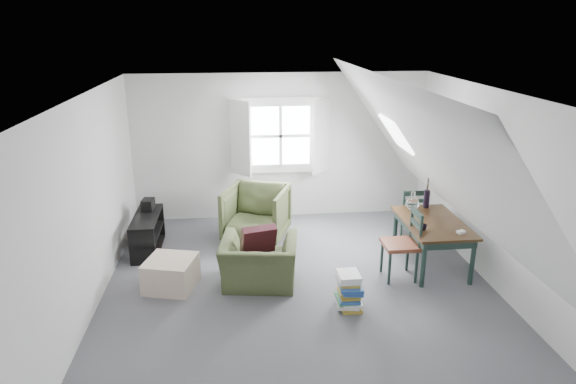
{
  "coord_description": "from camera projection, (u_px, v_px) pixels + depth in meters",
  "views": [
    {
      "loc": [
        -0.77,
        -5.8,
        3.28
      ],
      "look_at": [
        -0.1,
        0.6,
        1.15
      ],
      "focal_mm": 32.0,
      "sensor_mm": 36.0,
      "label": 1
    }
  ],
  "objects": [
    {
      "name": "wall_front",
      "position": [
        352.0,
        327.0,
        3.59
      ],
      "size": [
        5.0,
        0.0,
        5.0
      ],
      "primitive_type": "plane",
      "rotation": [
        -1.57,
        0.0,
        0.0
      ],
      "color": "silver",
      "rests_on": "ground"
    },
    {
      "name": "armchair_far",
      "position": [
        257.0,
        239.0,
        8.18
      ],
      "size": [
        1.18,
        1.2,
        0.86
      ],
      "primitive_type": "imported",
      "rotation": [
        0.0,
        0.0,
        -0.35
      ],
      "color": "#404A29",
      "rests_on": "floor"
    },
    {
      "name": "media_shelf",
      "position": [
        147.0,
        236.0,
        7.66
      ],
      "size": [
        0.36,
        1.08,
        0.55
      ],
      "rotation": [
        0.0,
        0.0,
        -0.02
      ],
      "color": "black",
      "rests_on": "floor"
    },
    {
      "name": "floor",
      "position": [
        300.0,
        291.0,
        6.58
      ],
      "size": [
        5.5,
        5.5,
        0.0
      ],
      "primitive_type": "plane",
      "color": "#515156",
      "rests_on": "ground"
    },
    {
      "name": "skylight",
      "position": [
        396.0,
        134.0,
        7.42
      ],
      "size": [
        0.35,
        0.75,
        0.47
      ],
      "primitive_type": "cube",
      "rotation": [
        0.0,
        0.95,
        0.0
      ],
      "color": "white",
      "rests_on": "slope_right"
    },
    {
      "name": "vase_twigs",
      "position": [
        427.0,
        198.0,
        7.56
      ],
      "size": [
        0.09,
        0.09,
        0.67
      ],
      "rotation": [
        0.0,
        0.0,
        0.38
      ],
      "color": "black",
      "rests_on": "dining_table"
    },
    {
      "name": "dining_chair_near",
      "position": [
        403.0,
        243.0,
        6.79
      ],
      "size": [
        0.45,
        0.45,
        0.95
      ],
      "rotation": [
        0.0,
        0.0,
        -1.28
      ],
      "color": "brown",
      "rests_on": "floor"
    },
    {
      "name": "dining_table",
      "position": [
        433.0,
        227.0,
        7.11
      ],
      "size": [
        0.8,
        1.34,
        0.67
      ],
      "rotation": [
        0.0,
        0.0,
        0.03
      ],
      "color": "#301E0F",
      "rests_on": "floor"
    },
    {
      "name": "demijohn",
      "position": [
        412.0,
        203.0,
        7.45
      ],
      "size": [
        0.2,
        0.2,
        0.28
      ],
      "rotation": [
        0.0,
        0.0,
        0.32
      ],
      "color": "silver",
      "rests_on": "dining_table"
    },
    {
      "name": "dormer_window",
      "position": [
        281.0,
        136.0,
        8.65
      ],
      "size": [
        1.71,
        0.35,
        1.3
      ],
      "color": "white",
      "rests_on": "wall_back"
    },
    {
      "name": "wall_right",
      "position": [
        498.0,
        192.0,
        6.44
      ],
      "size": [
        0.0,
        5.5,
        5.5
      ],
      "primitive_type": "plane",
      "rotation": [
        1.57,
        0.0,
        -1.57
      ],
      "color": "silver",
      "rests_on": "ground"
    },
    {
      "name": "slope_left",
      "position": [
        167.0,
        160.0,
        5.87
      ],
      "size": [
        3.19,
        5.5,
        4.48
      ],
      "primitive_type": "plane",
      "rotation": [
        0.0,
        2.19,
        0.0
      ],
      "color": "white",
      "rests_on": "wall_left"
    },
    {
      "name": "paper_box",
      "position": [
        461.0,
        232.0,
        6.67
      ],
      "size": [
        0.12,
        0.1,
        0.04
      ],
      "primitive_type": "cube",
      "rotation": [
        0.0,
        0.0,
        0.31
      ],
      "color": "white",
      "rests_on": "dining_table"
    },
    {
      "name": "wall_back",
      "position": [
        280.0,
        147.0,
        8.79
      ],
      "size": [
        5.0,
        0.0,
        5.0
      ],
      "primitive_type": "plane",
      "rotation": [
        1.57,
        0.0,
        0.0
      ],
      "color": "silver",
      "rests_on": "ground"
    },
    {
      "name": "cup",
      "position": [
        423.0,
        230.0,
        6.77
      ],
      "size": [
        0.09,
        0.09,
        0.08
      ],
      "primitive_type": "imported",
      "rotation": [
        0.0,
        0.0,
        0.03
      ],
      "color": "black",
      "rests_on": "dining_table"
    },
    {
      "name": "throw_pillow",
      "position": [
        258.0,
        242.0,
        6.73
      ],
      "size": [
        0.5,
        0.37,
        0.47
      ],
      "primitive_type": "cube",
      "rotation": [
        0.31,
        0.0,
        0.26
      ],
      "color": "#3B1018",
      "rests_on": "armchair_near"
    },
    {
      "name": "slope_right",
      "position": [
        429.0,
        154.0,
        6.18
      ],
      "size": [
        3.19,
        5.5,
        4.48
      ],
      "primitive_type": "plane",
      "rotation": [
        0.0,
        -2.19,
        0.0
      ],
      "color": "white",
      "rests_on": "wall_right"
    },
    {
      "name": "ottoman",
      "position": [
        171.0,
        273.0,
        6.62
      ],
      "size": [
        0.73,
        0.73,
        0.4
      ],
      "primitive_type": "cube",
      "rotation": [
        0.0,
        0.0,
        -0.26
      ],
      "color": "#C3AD99",
      "rests_on": "floor"
    },
    {
      "name": "armchair_near",
      "position": [
        260.0,
        284.0,
        6.76
      ],
      "size": [
        1.08,
        0.98,
        0.63
      ],
      "primitive_type": "imported",
      "rotation": [
        0.0,
        0.0,
        3.0
      ],
      "color": "#404A29",
      "rests_on": "floor"
    },
    {
      "name": "dining_chair_far",
      "position": [
        410.0,
        212.0,
        8.05
      ],
      "size": [
        0.4,
        0.4,
        0.85
      ],
      "rotation": [
        0.0,
        0.0,
        3.34
      ],
      "color": "brown",
      "rests_on": "floor"
    },
    {
      "name": "magazine_stack",
      "position": [
        349.0,
        291.0,
        6.13
      ],
      "size": [
        0.34,
        0.4,
        0.45
      ],
      "rotation": [
        0.0,
        0.0,
        -0.14
      ],
      "color": "#B29933",
      "rests_on": "floor"
    },
    {
      "name": "electronics_box",
      "position": [
        148.0,
        205.0,
        7.82
      ],
      "size": [
        0.19,
        0.25,
        0.19
      ],
      "primitive_type": "cube",
      "rotation": [
        0.0,
        0.0,
        -0.11
      ],
      "color": "black",
      "rests_on": "media_shelf"
    },
    {
      "name": "wall_left",
      "position": [
        87.0,
        207.0,
        5.94
      ],
      "size": [
        0.0,
        5.5,
        5.5
      ],
      "primitive_type": "plane",
      "rotation": [
        1.57,
        0.0,
        1.57
      ],
      "color": "silver",
      "rests_on": "ground"
    },
    {
      "name": "ceiling",
      "position": [
        302.0,
        95.0,
        5.8
      ],
      "size": [
        5.5,
        5.5,
        0.0
      ],
      "primitive_type": "plane",
      "rotation": [
        3.14,
        0.0,
        0.0
      ],
      "color": "white",
      "rests_on": "wall_back"
    }
  ]
}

